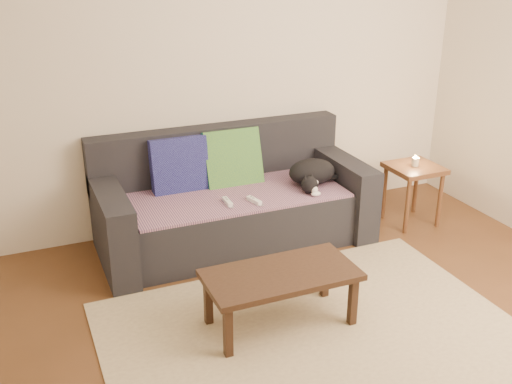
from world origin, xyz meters
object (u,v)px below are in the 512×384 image
(sofa, at_px, (232,205))
(side_table, at_px, (414,176))
(coffee_table, at_px, (281,279))
(wii_remote_b, at_px, (254,201))
(wii_remote_a, at_px, (228,202))
(cat, at_px, (312,173))

(sofa, xyz_separation_m, side_table, (1.53, -0.27, 0.11))
(coffee_table, bearing_deg, wii_remote_b, 77.39)
(wii_remote_b, bearing_deg, side_table, -101.83)
(wii_remote_a, xyz_separation_m, side_table, (1.66, -0.01, -0.03))
(wii_remote_a, bearing_deg, side_table, -88.72)
(sofa, xyz_separation_m, wii_remote_a, (-0.13, -0.25, 0.15))
(wii_remote_a, bearing_deg, coffee_table, -178.97)
(wii_remote_b, xyz_separation_m, side_table, (1.47, 0.04, -0.03))
(sofa, xyz_separation_m, cat, (0.63, -0.15, 0.23))
(sofa, distance_m, cat, 0.68)
(sofa, distance_m, side_table, 1.56)
(sofa, relative_size, wii_remote_a, 14.00)
(sofa, relative_size, cat, 4.31)
(sofa, relative_size, side_table, 4.10)
(cat, xyz_separation_m, wii_remote_b, (-0.56, -0.16, -0.08))
(sofa, height_order, coffee_table, sofa)
(sofa, bearing_deg, wii_remote_b, -78.39)
(sofa, height_order, wii_remote_a, sofa)
(side_table, height_order, coffee_table, side_table)
(coffee_table, bearing_deg, side_table, 29.63)
(wii_remote_b, xyz_separation_m, coffee_table, (-0.20, -0.91, -0.13))
(sofa, bearing_deg, wii_remote_a, -116.88)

